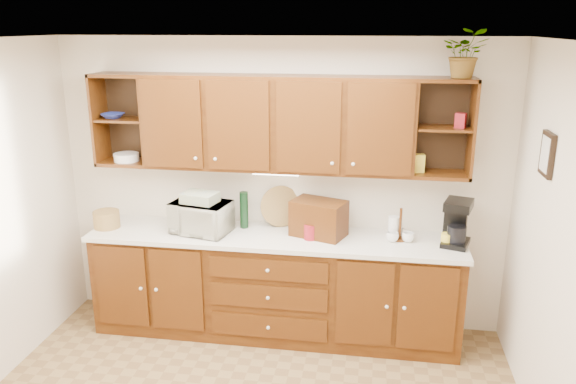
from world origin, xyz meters
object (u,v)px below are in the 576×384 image
(bread_box, at_px, (319,218))
(potted_plant, at_px, (466,53))
(microwave, at_px, (201,217))
(coffee_maker, at_px, (457,223))

(bread_box, bearing_deg, potted_plant, 22.23)
(microwave, relative_size, coffee_maker, 1.29)
(microwave, distance_m, potted_plant, 2.55)
(bread_box, distance_m, potted_plant, 1.77)
(coffee_maker, bearing_deg, microwave, -161.72)
(potted_plant, bearing_deg, bread_box, -177.49)
(bread_box, xyz_separation_m, coffee_maker, (1.14, -0.02, 0.03))
(microwave, relative_size, potted_plant, 1.32)
(bread_box, distance_m, coffee_maker, 1.14)
(potted_plant, bearing_deg, microwave, -176.51)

